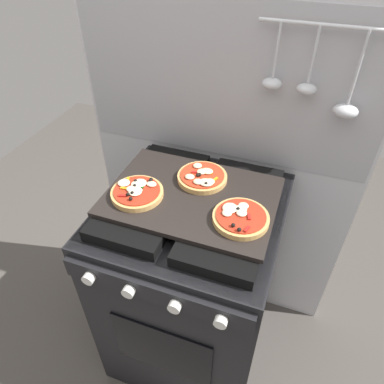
% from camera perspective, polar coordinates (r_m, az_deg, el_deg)
% --- Properties ---
extents(ground_plane, '(4.00, 4.00, 0.00)m').
position_cam_1_polar(ground_plane, '(1.87, 0.00, -22.36)').
color(ground_plane, '#4C4742').
extents(kitchen_backsplash, '(1.10, 0.09, 1.55)m').
position_cam_1_polar(kitchen_backsplash, '(1.47, 4.58, 3.70)').
color(kitchen_backsplash, silver).
rests_on(kitchen_backsplash, ground_plane).
extents(stove, '(0.60, 0.64, 0.90)m').
position_cam_1_polar(stove, '(1.48, -0.02, -14.29)').
color(stove, black).
rests_on(stove, ground_plane).
extents(baking_tray, '(0.54, 0.38, 0.02)m').
position_cam_1_polar(baking_tray, '(1.14, 0.00, -0.69)').
color(baking_tray, black).
rests_on(baking_tray, stove).
extents(pizza_left, '(0.17, 0.17, 0.03)m').
position_cam_1_polar(pizza_left, '(1.14, -8.86, 0.04)').
color(pizza_left, tan).
rests_on(pizza_left, baking_tray).
extents(pizza_right, '(0.17, 0.17, 0.03)m').
position_cam_1_polar(pizza_right, '(1.05, 7.79, -4.03)').
color(pizza_right, tan).
rests_on(pizza_right, baking_tray).
extents(pizza_center, '(0.17, 0.17, 0.03)m').
position_cam_1_polar(pizza_center, '(1.19, 1.66, 2.44)').
color(pizza_center, tan).
rests_on(pizza_center, baking_tray).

